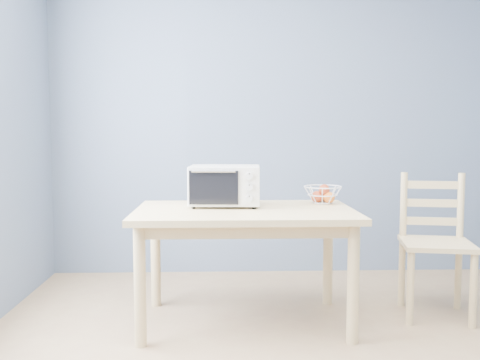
{
  "coord_description": "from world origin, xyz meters",
  "views": [
    {
      "loc": [
        -0.52,
        -2.45,
        1.23
      ],
      "look_at": [
        -0.4,
        1.03,
        0.93
      ],
      "focal_mm": 40.0,
      "sensor_mm": 36.0,
      "label": 1
    }
  ],
  "objects_px": {
    "dining_table": "(245,224)",
    "fruit_basket": "(323,194)",
    "dining_chair": "(435,246)",
    "toaster_oven": "(222,185)"
  },
  "relations": [
    {
      "from": "toaster_oven",
      "to": "dining_chair",
      "type": "relative_size",
      "value": 0.5
    },
    {
      "from": "fruit_basket",
      "to": "dining_chair",
      "type": "distance_m",
      "value": 0.83
    },
    {
      "from": "dining_table",
      "to": "dining_chair",
      "type": "xyz_separation_m",
      "value": [
        1.3,
        0.12,
        -0.17
      ]
    },
    {
      "from": "fruit_basket",
      "to": "dining_chair",
      "type": "bearing_deg",
      "value": -9.74
    },
    {
      "from": "dining_table",
      "to": "fruit_basket",
      "type": "bearing_deg",
      "value": 24.02
    },
    {
      "from": "dining_table",
      "to": "dining_chair",
      "type": "distance_m",
      "value": 1.32
    },
    {
      "from": "toaster_oven",
      "to": "dining_table",
      "type": "bearing_deg",
      "value": -38.32
    },
    {
      "from": "dining_table",
      "to": "fruit_basket",
      "type": "distance_m",
      "value": 0.63
    },
    {
      "from": "dining_table",
      "to": "fruit_basket",
      "type": "height_order",
      "value": "fruit_basket"
    },
    {
      "from": "toaster_oven",
      "to": "dining_chair",
      "type": "height_order",
      "value": "toaster_oven"
    }
  ]
}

